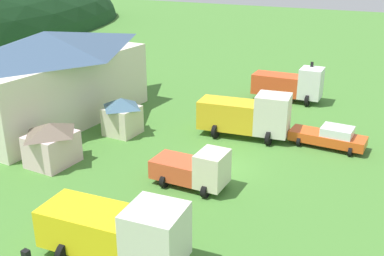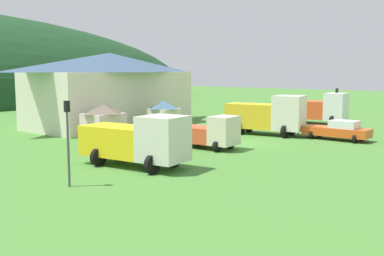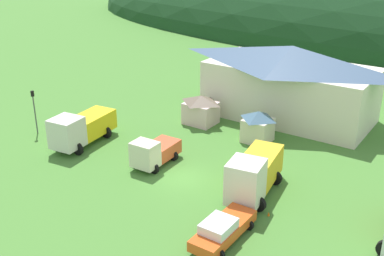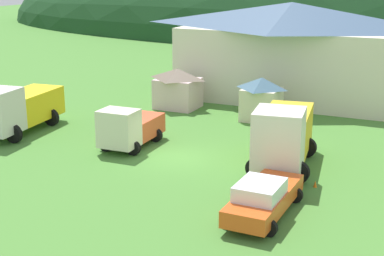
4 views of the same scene
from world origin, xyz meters
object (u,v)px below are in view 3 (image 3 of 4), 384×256
Objects in this scene: play_shed_pink at (201,109)px; flatbed_truck_yellow at (81,128)px; heavy_rig_striped at (254,173)px; service_pickup_orange at (222,229)px; light_truck_cream at (153,152)px; traffic_light_west at (34,108)px; traffic_cone_near_pickup at (269,216)px; depot_building at (290,81)px; play_shed_cream at (258,126)px.

flatbed_truck_yellow reaches higher than play_shed_pink.
heavy_rig_striped is 6.16m from service_pickup_orange.
traffic_light_west is (-13.33, -1.04, 1.41)m from light_truck_cream.
traffic_cone_near_pickup is at bearing -41.18° from play_shed_pink.
heavy_rig_striped is at bearing 140.02° from traffic_cone_near_pickup.
traffic_light_west is (-18.02, -17.42, -1.25)m from depot_building.
depot_building is 4.14× the size of traffic_light_west.
service_pickup_orange is (11.82, -15.57, -0.68)m from play_shed_pink.
play_shed_cream is 20.89m from traffic_light_west.
flatbed_truck_yellow reaches higher than traffic_cone_near_pickup.
flatbed_truck_yellow is 5.54m from traffic_light_west.
traffic_cone_near_pickup is at bearing -1.10° from traffic_light_west.
traffic_light_west is at bearing -95.57° from heavy_rig_striped.
service_pickup_orange is at bearing -106.02° from traffic_cone_near_pickup.
service_pickup_orange is 4.42m from traffic_cone_near_pickup.
depot_building is 6.02× the size of play_shed_cream.
traffic_light_west is at bearing -135.97° from depot_building.
light_truck_cream is (-4.69, -16.38, -2.66)m from depot_building.
play_shed_cream is at bearing 120.68° from traffic_cone_near_pickup.
depot_building is 17.25m from light_truck_cream.
depot_building is 19.43m from traffic_cone_near_pickup.
heavy_rig_striped is 1.33× the size of service_pickup_orange.
service_pickup_orange reaches higher than traffic_cone_near_pickup.
light_truck_cream is 0.65× the size of heavy_rig_striped.
depot_building is at bearing -173.96° from heavy_rig_striped.
traffic_light_west is 6.86× the size of traffic_cone_near_pickup.
depot_building reaches higher than traffic_cone_near_pickup.
heavy_rig_striped is at bearing 3.46° from traffic_light_west.
depot_building is at bearing 44.03° from traffic_light_west.
flatbed_truck_yellow is at bearing -120.47° from play_shed_pink.
play_shed_cream reaches higher than play_shed_pink.
heavy_rig_striped is at bearing -41.41° from play_shed_pink.
service_pickup_orange is at bearing -11.26° from traffic_light_west.
depot_building is 16.77m from heavy_rig_striped.
play_shed_cream is 4.72× the size of traffic_cone_near_pickup.
flatbed_truck_yellow reaches higher than service_pickup_orange.
depot_building is at bearing 91.42° from play_shed_cream.
traffic_light_west reaches higher than play_shed_pink.
traffic_light_west reaches higher than traffic_cone_near_pickup.
heavy_rig_striped is (4.15, -8.83, 0.31)m from play_shed_cream.
traffic_light_west reaches higher than play_shed_cream.
play_shed_pink reaches higher than service_pickup_orange.
service_pickup_orange is (17.90, -5.23, -0.81)m from flatbed_truck_yellow.
depot_building is 2.51× the size of flatbed_truck_yellow.
light_truck_cream is 9.05m from heavy_rig_striped.
depot_building reaches higher than flatbed_truck_yellow.
depot_building reaches higher than play_shed_pink.
depot_building is at bearing 44.93° from play_shed_pink.
play_shed_cream is 0.63× the size of light_truck_cream.
light_truck_cream is at bearing 172.29° from traffic_cone_near_pickup.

